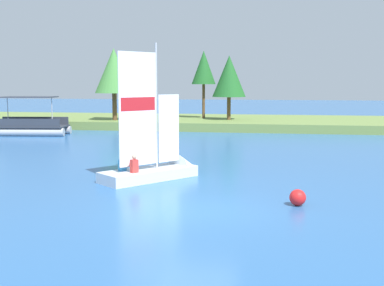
{
  "coord_description": "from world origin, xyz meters",
  "views": [
    {
      "loc": [
        2.26,
        -14.44,
        3.91
      ],
      "look_at": [
        -1.34,
        7.1,
        1.2
      ],
      "focal_mm": 45.33,
      "sensor_mm": 36.0,
      "label": 1
    }
  ],
  "objects_px": {
    "pontoon_boat": "(30,126)",
    "channel_buoy": "(298,197)",
    "shoreline_tree_centre": "(229,76)",
    "shoreline_tree_left": "(114,71)",
    "shoreline_tree_midleft": "(204,68)",
    "sailboat": "(163,167)",
    "wooden_dock": "(44,129)"
  },
  "relations": [
    {
      "from": "pontoon_boat",
      "to": "channel_buoy",
      "type": "xyz_separation_m",
      "value": [
        18.94,
        -18.5,
        -0.42
      ]
    },
    {
      "from": "shoreline_tree_centre",
      "to": "channel_buoy",
      "type": "xyz_separation_m",
      "value": [
        4.66,
        -26.94,
        -4.22
      ]
    },
    {
      "from": "pontoon_boat",
      "to": "shoreline_tree_left",
      "type": "bearing_deg",
      "value": 47.25
    },
    {
      "from": "shoreline_tree_left",
      "to": "channel_buoy",
      "type": "height_order",
      "value": "shoreline_tree_left"
    },
    {
      "from": "shoreline_tree_left",
      "to": "shoreline_tree_centre",
      "type": "height_order",
      "value": "shoreline_tree_left"
    },
    {
      "from": "shoreline_tree_midleft",
      "to": "sailboat",
      "type": "bearing_deg",
      "value": -85.81
    },
    {
      "from": "shoreline_tree_midleft",
      "to": "channel_buoy",
      "type": "height_order",
      "value": "shoreline_tree_midleft"
    },
    {
      "from": "wooden_dock",
      "to": "pontoon_boat",
      "type": "relative_size",
      "value": 0.86
    },
    {
      "from": "shoreline_tree_centre",
      "to": "wooden_dock",
      "type": "bearing_deg",
      "value": -155.82
    },
    {
      "from": "wooden_dock",
      "to": "sailboat",
      "type": "bearing_deg",
      "value": -50.89
    },
    {
      "from": "shoreline_tree_left",
      "to": "shoreline_tree_centre",
      "type": "bearing_deg",
      "value": 12.09
    },
    {
      "from": "pontoon_boat",
      "to": "sailboat",
      "type": "bearing_deg",
      "value": -54.07
    },
    {
      "from": "shoreline_tree_left",
      "to": "shoreline_tree_centre",
      "type": "xyz_separation_m",
      "value": [
        9.74,
        2.09,
        -0.45
      ]
    },
    {
      "from": "shoreline_tree_midleft",
      "to": "shoreline_tree_centre",
      "type": "distance_m",
      "value": 3.02
    },
    {
      "from": "wooden_dock",
      "to": "sailboat",
      "type": "height_order",
      "value": "sailboat"
    },
    {
      "from": "wooden_dock",
      "to": "pontoon_boat",
      "type": "xyz_separation_m",
      "value": [
        -0.1,
        -2.06,
        0.42
      ]
    },
    {
      "from": "sailboat",
      "to": "channel_buoy",
      "type": "xyz_separation_m",
      "value": [
        5.32,
        -3.93,
        -0.17
      ]
    },
    {
      "from": "shoreline_tree_centre",
      "to": "shoreline_tree_midleft",
      "type": "bearing_deg",
      "value": 147.61
    },
    {
      "from": "shoreline_tree_left",
      "to": "wooden_dock",
      "type": "height_order",
      "value": "shoreline_tree_left"
    },
    {
      "from": "shoreline_tree_centre",
      "to": "wooden_dock",
      "type": "xyz_separation_m",
      "value": [
        -14.19,
        -6.37,
        -4.22
      ]
    },
    {
      "from": "shoreline_tree_left",
      "to": "channel_buoy",
      "type": "relative_size",
      "value": 11.64
    },
    {
      "from": "shoreline_tree_midleft",
      "to": "shoreline_tree_left",
      "type": "bearing_deg",
      "value": -153.38
    },
    {
      "from": "wooden_dock",
      "to": "sailboat",
      "type": "relative_size",
      "value": 0.85
    },
    {
      "from": "shoreline_tree_midleft",
      "to": "pontoon_boat",
      "type": "height_order",
      "value": "shoreline_tree_midleft"
    },
    {
      "from": "shoreline_tree_midleft",
      "to": "sailboat",
      "type": "distance_m",
      "value": 25.11
    },
    {
      "from": "shoreline_tree_left",
      "to": "shoreline_tree_midleft",
      "type": "bearing_deg",
      "value": 26.62
    },
    {
      "from": "pontoon_boat",
      "to": "wooden_dock",
      "type": "bearing_deg",
      "value": 80.18
    },
    {
      "from": "shoreline_tree_left",
      "to": "pontoon_boat",
      "type": "distance_m",
      "value": 8.89
    },
    {
      "from": "shoreline_tree_left",
      "to": "shoreline_tree_centre",
      "type": "relative_size",
      "value": 1.1
    },
    {
      "from": "wooden_dock",
      "to": "channel_buoy",
      "type": "xyz_separation_m",
      "value": [
        18.85,
        -20.57,
        0.0
      ]
    },
    {
      "from": "shoreline_tree_left",
      "to": "sailboat",
      "type": "xyz_separation_m",
      "value": [
        9.08,
        -20.93,
        -4.5
      ]
    },
    {
      "from": "shoreline_tree_midleft",
      "to": "sailboat",
      "type": "height_order",
      "value": "shoreline_tree_midleft"
    }
  ]
}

